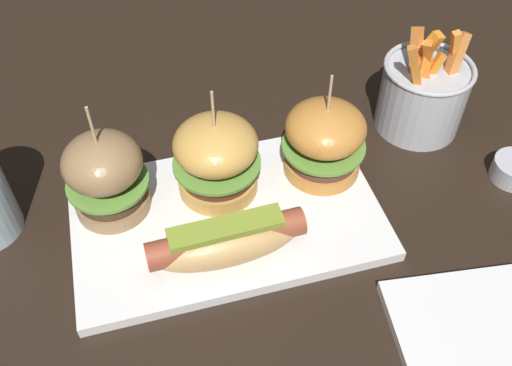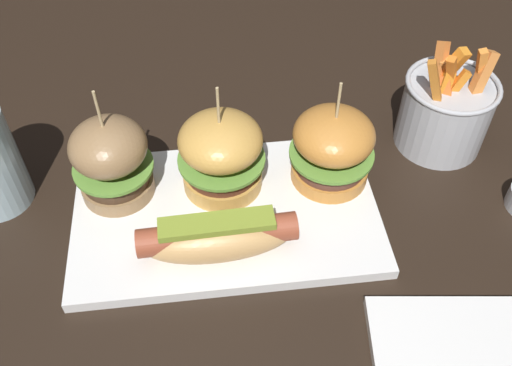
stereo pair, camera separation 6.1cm
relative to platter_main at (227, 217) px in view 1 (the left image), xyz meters
The scene contains 7 objects.
ground_plane 0.01m from the platter_main, ahead, with size 3.00×3.00×0.00m, color black.
platter_main is the anchor object (origin of this frame).
hot_dog 0.06m from the platter_main, 102.29° to the right, with size 0.16×0.06×0.05m.
slider_left 0.14m from the platter_main, 159.93° to the left, with size 0.09×0.09×0.14m.
slider_center 0.07m from the platter_main, 94.20° to the left, with size 0.10×0.10×0.14m.
slider_right 0.14m from the platter_main, 16.84° to the left, with size 0.10×0.10×0.14m.
fries_bucket 0.30m from the platter_main, 18.84° to the left, with size 0.11×0.11×0.14m.
Camera 1 is at (-0.07, -0.40, 0.50)m, focal length 39.87 mm.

